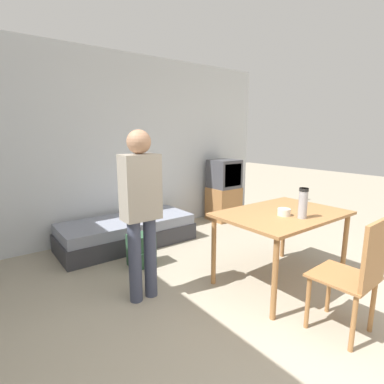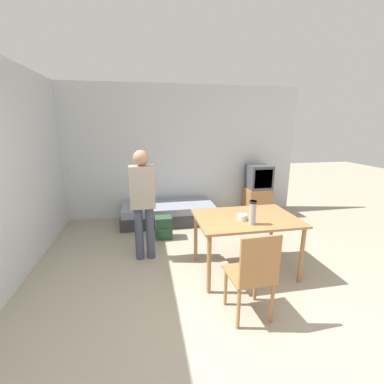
{
  "view_description": "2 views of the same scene",
  "coord_description": "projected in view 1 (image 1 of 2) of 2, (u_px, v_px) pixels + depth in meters",
  "views": [
    {
      "loc": [
        -1.87,
        -0.79,
        1.57
      ],
      "look_at": [
        0.27,
        2.06,
        0.85
      ],
      "focal_mm": 28.0,
      "sensor_mm": 36.0,
      "label": 1
    },
    {
      "loc": [
        -0.62,
        -1.91,
        1.92
      ],
      "look_at": [
        0.07,
        1.74,
        0.94
      ],
      "focal_mm": 24.0,
      "sensor_mm": 36.0,
      "label": 2
    }
  ],
  "objects": [
    {
      "name": "ground_plane",
      "position": [
        343.0,
        367.0,
        2.03
      ],
      "size": [
        20.0,
        20.0,
        0.0
      ],
      "primitive_type": "plane",
      "color": "#9E937F"
    },
    {
      "name": "person_standing",
      "position": [
        141.0,
        205.0,
        2.71
      ],
      "size": [
        0.34,
        0.21,
        1.59
      ],
      "color": "#3D4256",
      "rests_on": "ground_plane"
    },
    {
      "name": "tv",
      "position": [
        224.0,
        190.0,
        5.39
      ],
      "size": [
        0.51,
        0.46,
        1.09
      ],
      "color": "#9E6B3D",
      "rests_on": "ground_plane"
    },
    {
      "name": "wooden_chair",
      "position": [
        357.0,
        272.0,
        2.24
      ],
      "size": [
        0.45,
        0.45,
        0.96
      ],
      "color": "#9E6B3D",
      "rests_on": "ground_plane"
    },
    {
      "name": "thermos_flask",
      "position": [
        303.0,
        202.0,
        2.82
      ],
      "size": [
        0.09,
        0.09,
        0.29
      ],
      "color": "#99999E",
      "rests_on": "dining_table"
    },
    {
      "name": "mate_bowl",
      "position": [
        284.0,
        212.0,
        2.93
      ],
      "size": [
        0.12,
        0.12,
        0.07
      ],
      "color": "beige",
      "rests_on": "dining_table"
    },
    {
      "name": "daybed",
      "position": [
        127.0,
        232.0,
        4.21
      ],
      "size": [
        1.85,
        0.78,
        0.38
      ],
      "color": "#333338",
      "rests_on": "ground_plane"
    },
    {
      "name": "dining_table",
      "position": [
        282.0,
        220.0,
        3.07
      ],
      "size": [
        1.29,
        0.89,
        0.76
      ],
      "color": "#9E6B3D",
      "rests_on": "ground_plane"
    },
    {
      "name": "wall_back",
      "position": [
        121.0,
        147.0,
        4.48
      ],
      "size": [
        5.39,
        0.06,
        2.7
      ],
      "color": "silver",
      "rests_on": "ground_plane"
    },
    {
      "name": "backpack",
      "position": [
        141.0,
        250.0,
        3.55
      ],
      "size": [
        0.28,
        0.27,
        0.38
      ],
      "color": "#284C33",
      "rests_on": "ground_plane"
    }
  ]
}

